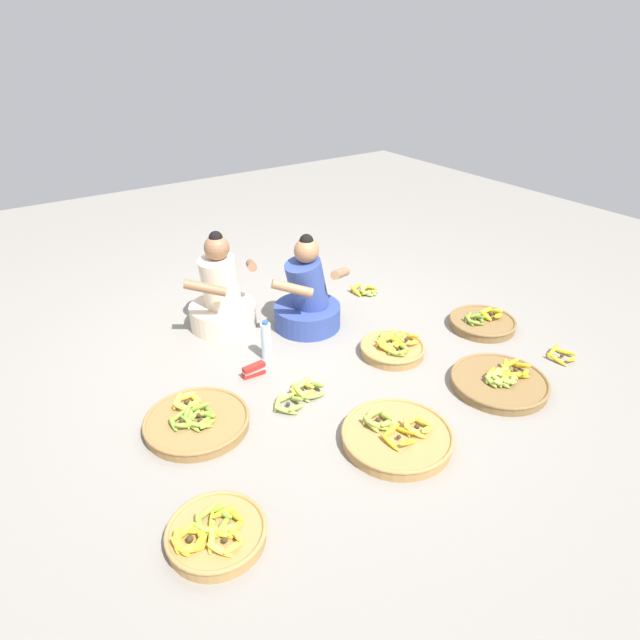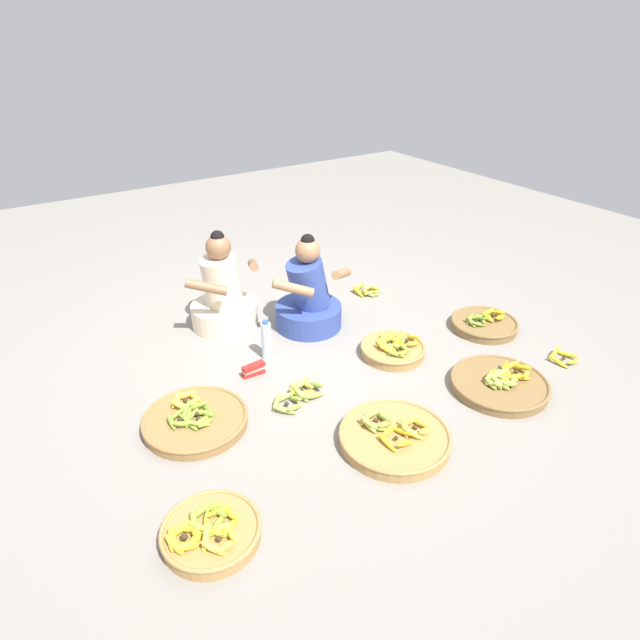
% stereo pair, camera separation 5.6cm
% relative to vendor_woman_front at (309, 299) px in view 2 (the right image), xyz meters
% --- Properties ---
extents(ground_plane, '(10.00, 10.00, 0.00)m').
position_rel_vendor_woman_front_xyz_m(ground_plane, '(-0.22, -0.30, -0.24)').
color(ground_plane, gray).
extents(vendor_woman_front, '(0.74, 0.52, 0.77)m').
position_rel_vendor_woman_front_xyz_m(vendor_woman_front, '(0.00, 0.00, 0.00)').
color(vendor_woman_front, '#334793').
rests_on(vendor_woman_front, ground).
extents(vendor_woman_behind, '(0.71, 0.54, 0.79)m').
position_rel_vendor_woman_front_xyz_m(vendor_woman_behind, '(-0.54, 0.38, 0.01)').
color(vendor_woman_behind, beige).
rests_on(vendor_woman_behind, ground).
extents(banana_basket_front_right, '(0.63, 0.63, 0.14)m').
position_rel_vendor_woman_front_xyz_m(banana_basket_front_right, '(-1.22, -0.65, -0.20)').
color(banana_basket_front_right, olive).
rests_on(banana_basket_front_right, ground).
extents(banana_basket_mid_left, '(0.65, 0.65, 0.14)m').
position_rel_vendor_woman_front_xyz_m(banana_basket_mid_left, '(-0.32, -1.42, -0.20)').
color(banana_basket_mid_left, '#A87F47').
rests_on(banana_basket_mid_left, ground).
extents(banana_basket_back_left, '(0.47, 0.47, 0.15)m').
position_rel_vendor_woman_front_xyz_m(banana_basket_back_left, '(0.28, -0.70, -0.19)').
color(banana_basket_back_left, '#A87F47').
rests_on(banana_basket_back_left, ground).
extents(banana_basket_near_vendor, '(0.52, 0.52, 0.14)m').
position_rel_vendor_woman_front_xyz_m(banana_basket_near_vendor, '(1.13, -0.80, -0.20)').
color(banana_basket_near_vendor, brown).
rests_on(banana_basket_near_vendor, ground).
extents(banana_basket_back_right, '(0.48, 0.48, 0.14)m').
position_rel_vendor_woman_front_xyz_m(banana_basket_back_right, '(-1.47, -1.46, -0.19)').
color(banana_basket_back_right, '#A87F47').
rests_on(banana_basket_back_right, ground).
extents(banana_basket_near_bicycle, '(0.64, 0.64, 0.14)m').
position_rel_vendor_woman_front_xyz_m(banana_basket_near_bicycle, '(0.60, -1.40, -0.20)').
color(banana_basket_near_bicycle, brown).
rests_on(banana_basket_near_bicycle, ground).
extents(loose_bananas_front_left, '(0.39, 0.29, 0.10)m').
position_rel_vendor_woman_front_xyz_m(loose_bananas_front_left, '(-0.55, -0.76, -0.21)').
color(loose_bananas_front_left, '#9EB747').
rests_on(loose_bananas_front_left, ground).
extents(loose_bananas_back_center, '(0.20, 0.19, 0.09)m').
position_rel_vendor_woman_front_xyz_m(loose_bananas_back_center, '(1.24, -1.43, -0.22)').
color(loose_bananas_back_center, gold).
rests_on(loose_bananas_back_center, ground).
extents(loose_bananas_mid_right, '(0.23, 0.24, 0.09)m').
position_rel_vendor_woman_front_xyz_m(loose_bananas_mid_right, '(0.75, 0.20, -0.21)').
color(loose_bananas_mid_right, '#9EB747').
rests_on(loose_bananas_mid_right, ground).
extents(water_bottle, '(0.07, 0.07, 0.30)m').
position_rel_vendor_woman_front_xyz_m(water_bottle, '(-0.50, -0.22, -0.10)').
color(water_bottle, silver).
rests_on(water_bottle, ground).
extents(packet_carton_stack, '(0.17, 0.07, 0.09)m').
position_rel_vendor_woman_front_xyz_m(packet_carton_stack, '(-0.68, -0.37, -0.20)').
color(packet_carton_stack, red).
rests_on(packet_carton_stack, ground).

